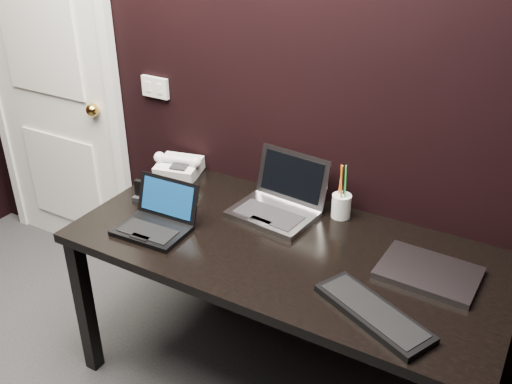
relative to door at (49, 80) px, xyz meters
The scene contains 11 objects.
wall_back 1.37m from the door, ahead, with size 4.00×4.00×0.00m, color black.
door is the anchor object (origin of this frame).
wall_switch 0.73m from the door, ahead, with size 0.15×0.02×0.10m.
desk 1.73m from the door, 12.82° to the right, with size 1.70×0.80×0.74m.
netbook 1.28m from the door, 25.13° to the right, with size 0.29×0.27×0.18m.
silver_laptop 1.54m from the door, ahead, with size 0.37×0.34×0.24m.
ext_keyboard 2.19m from the door, 16.10° to the right, with size 0.44×0.31×0.03m.
closed_laptop 2.23m from the door, ahead, with size 0.35×0.26×0.02m.
desk_phone 0.96m from the door, ahead, with size 0.25×0.22×0.12m.
mobile_phone 1.03m from the door, 22.25° to the right, with size 0.06×0.05×0.09m.
pen_cup 1.77m from the door, ahead, with size 0.10×0.10×0.24m.
Camera 1 is at (1.13, -0.27, 1.99)m, focal length 40.00 mm.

